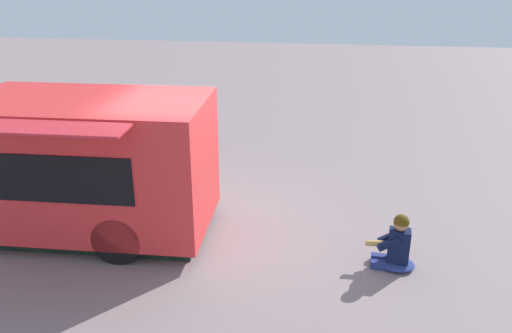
% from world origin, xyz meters
% --- Properties ---
extents(ground_plane, '(40.00, 40.00, 0.00)m').
position_xyz_m(ground_plane, '(0.00, 0.00, 0.00)').
color(ground_plane, gray).
extents(food_truck, '(5.32, 2.67, 2.25)m').
position_xyz_m(food_truck, '(2.33, 0.48, 1.09)').
color(food_truck, red).
rests_on(food_truck, ground_plane).
extents(person_customer, '(0.76, 0.49, 0.86)m').
position_xyz_m(person_customer, '(-3.12, 0.96, 0.35)').
color(person_customer, navy).
rests_on(person_customer, ground_plane).
extents(planter_flowering_far, '(0.58, 0.58, 0.82)m').
position_xyz_m(planter_flowering_far, '(2.55, -3.77, 0.44)').
color(planter_flowering_far, '#BE7E47').
rests_on(planter_flowering_far, ground_plane).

